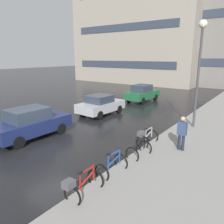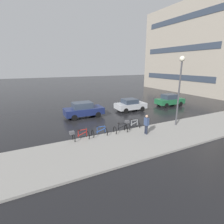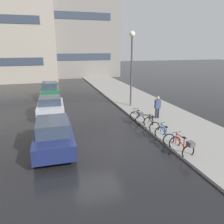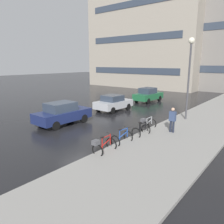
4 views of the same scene
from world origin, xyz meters
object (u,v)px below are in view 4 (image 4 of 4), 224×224
car_navy (62,113)px  pedestrian (172,119)px  streetlamp (190,64)px  car_silver (113,103)px  bicycle_third (141,131)px  bicycle_farthest (147,124)px  car_green (148,95)px  bicycle_nearest (103,145)px  bicycle_second (122,138)px

car_navy → pedestrian: (7.40, 2.92, 0.16)m
car_navy → pedestrian: pedestrian is taller
pedestrian → streetlamp: bearing=98.0°
streetlamp → car_silver: bearing=-174.0°
car_navy → car_silver: (0.01, 6.12, -0.07)m
bicycle_third → bicycle_farthest: (-0.36, 1.35, 0.11)m
bicycle_farthest → streetlamp: streetlamp is taller
car_green → pedestrian: pedestrian is taller
bicycle_farthest → streetlamp: (1.10, 4.24, 3.98)m
bicycle_nearest → bicycle_farthest: size_ratio=1.06×
bicycle_farthest → car_green: size_ratio=0.33×
car_navy → car_green: size_ratio=1.04×
bicycle_nearest → car_silver: (-6.05, 8.46, 0.28)m
bicycle_second → car_silver: 9.02m
bicycle_nearest → bicycle_farthest: bicycle_farthest is taller
bicycle_nearest → car_navy: bearing=158.9°
car_navy → car_green: 12.62m
bicycle_third → bicycle_farthest: size_ratio=0.83×
bicycle_nearest → pedestrian: size_ratio=0.82×
bicycle_third → car_green: 12.87m
pedestrian → car_navy: bearing=-158.5°
bicycle_farthest → pedestrian: (1.65, 0.33, 0.50)m
bicycle_nearest → car_navy: size_ratio=0.34×
bicycle_third → car_navy: car_navy is taller
bicycle_nearest → streetlamp: bearing=85.0°
car_green → bicycle_third: bearing=-62.2°
bicycle_nearest → pedestrian: pedestrian is taller
bicycle_nearest → bicycle_third: (0.06, 3.58, -0.10)m
pedestrian → streetlamp: 5.27m
bicycle_third → car_silver: size_ratio=0.29×
streetlamp → bicycle_nearest: bearing=-95.0°
bicycle_second → pedestrian: (1.41, 3.53, 0.61)m
bicycle_nearest → car_green: size_ratio=0.35×
car_navy → bicycle_second: bearing=-5.9°
bicycle_second → pedestrian: bearing=68.2°
bicycle_second → car_silver: (-5.99, 6.73, 0.38)m
car_silver → car_green: bearing=89.0°
bicycle_nearest → bicycle_third: size_ratio=1.27×
bicycle_nearest → car_silver: car_silver is taller
bicycle_nearest → bicycle_second: 1.73m
car_silver → streetlamp: (6.85, 0.72, 3.70)m
bicycle_second → bicycle_farthest: (-0.23, 3.21, 0.11)m
car_navy → car_silver: bearing=89.9°
bicycle_nearest → bicycle_second: bearing=92.2°
car_silver → pedestrian: 8.06m
car_navy → car_green: car_navy is taller
bicycle_farthest → car_silver: car_silver is taller
car_green → bicycle_second: bearing=-66.1°
bicycle_third → bicycle_second: bearing=-93.9°
bicycle_third → pedestrian: (1.29, 1.67, 0.60)m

